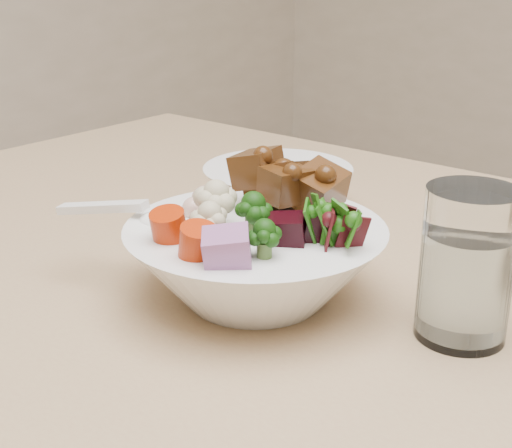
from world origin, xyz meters
TOP-DOWN VIEW (x-y plane):
  - food_bowl at (-0.38, 0.01)m, footprint 0.21×0.21m
  - soup_spoon at (-0.46, -0.03)m, footprint 0.12×0.06m
  - water_glass at (-0.22, 0.06)m, footprint 0.07×0.07m
  - side_bowl at (-0.49, 0.18)m, footprint 0.16×0.16m

SIDE VIEW (x-z plane):
  - side_bowl at x=-0.49m, z-range 0.84..0.89m
  - food_bowl at x=-0.38m, z-range 0.82..0.93m
  - water_glass at x=-0.22m, z-range 0.83..0.95m
  - soup_spoon at x=-0.46m, z-range 0.89..0.91m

